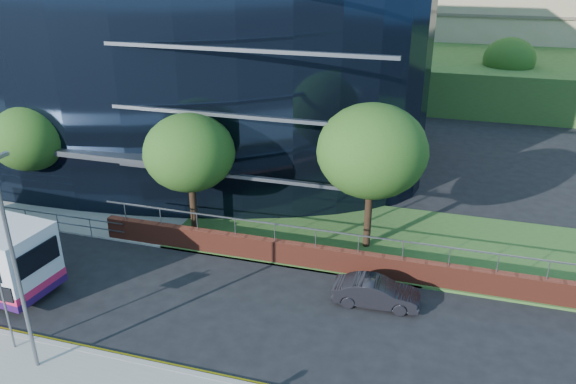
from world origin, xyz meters
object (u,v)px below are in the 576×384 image
(streetlight_east, at_px, (15,262))
(parked_car, at_px, (376,292))
(tree_far_d, at_px, (372,151))
(tree_dist_e, at_px, (509,60))
(tree_far_c, at_px, (189,153))
(tree_far_b, at_px, (30,138))
(street_sign, at_px, (4,302))

(streetlight_east, height_order, parked_car, streetlight_east)
(tree_far_d, relative_size, parked_car, 2.03)
(tree_dist_e, height_order, parked_car, tree_dist_e)
(tree_far_c, height_order, parked_car, tree_far_c)
(tree_far_d, bearing_deg, streetlight_east, -129.40)
(tree_far_d, bearing_deg, tree_far_b, -178.49)
(street_sign, height_order, tree_dist_e, tree_dist_e)
(street_sign, bearing_deg, streetlight_east, -21.36)
(tree_far_b, xyz_separation_m, streetlight_east, (9.00, -11.67, 0.23))
(tree_far_b, height_order, tree_dist_e, tree_dist_e)
(tree_far_d, bearing_deg, parked_car, -76.27)
(tree_far_c, bearing_deg, tree_far_d, 6.34)
(tree_far_b, height_order, parked_car, tree_far_b)
(parked_car, bearing_deg, tree_dist_e, -13.35)
(streetlight_east, xyz_separation_m, parked_car, (11.17, 7.37, -3.84))
(tree_dist_e, bearing_deg, tree_far_c, -118.74)
(tree_far_c, bearing_deg, tree_far_b, 177.14)
(tree_far_b, distance_m, parked_car, 20.94)
(tree_far_d, distance_m, tree_dist_e, 31.06)
(street_sign, bearing_deg, tree_far_c, 76.71)
(tree_far_b, bearing_deg, parked_car, -12.05)
(tree_dist_e, bearing_deg, street_sign, -115.12)
(tree_far_b, distance_m, tree_far_d, 19.03)
(tree_far_b, distance_m, tree_far_c, 10.02)
(tree_far_d, distance_m, parked_car, 6.74)
(tree_far_c, xyz_separation_m, streetlight_east, (-1.00, -11.17, -0.10))
(street_sign, relative_size, tree_dist_e, 0.43)
(tree_far_d, xyz_separation_m, parked_car, (1.17, -4.80, -4.58))
(tree_dist_e, bearing_deg, tree_far_d, -104.93)
(street_sign, relative_size, tree_far_b, 0.46)
(street_sign, height_order, tree_far_b, tree_far_b)
(street_sign, xyz_separation_m, parked_car, (12.67, 6.78, -1.54))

